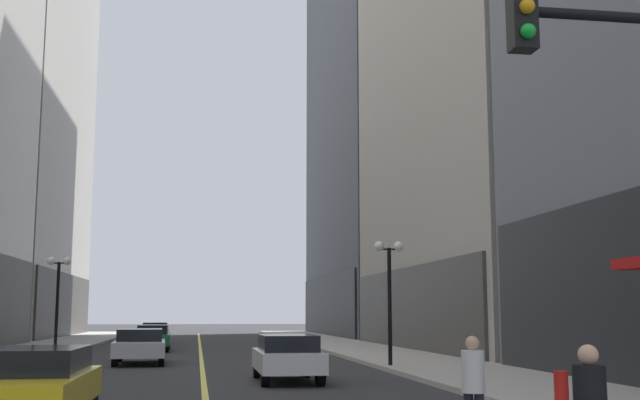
# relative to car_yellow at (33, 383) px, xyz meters

# --- Properties ---
(ground_plane) EXTENTS (200.00, 200.00, 0.00)m
(ground_plane) POSITION_rel_car_yellow_xyz_m (3.05, 25.57, -0.72)
(ground_plane) COLOR #2D2D30
(sidewalk_left) EXTENTS (4.50, 78.00, 0.15)m
(sidewalk_left) POSITION_rel_car_yellow_xyz_m (-5.20, 25.57, -0.65)
(sidewalk_left) COLOR #ADA8A0
(sidewalk_left) RESTS_ON ground
(sidewalk_right) EXTENTS (4.50, 78.00, 0.15)m
(sidewalk_right) POSITION_rel_car_yellow_xyz_m (11.30, 25.57, -0.65)
(sidewalk_right) COLOR #ADA8A0
(sidewalk_right) RESTS_ON ground
(lane_centre_stripe) EXTENTS (0.16, 70.00, 0.01)m
(lane_centre_stripe) POSITION_rel_car_yellow_xyz_m (3.05, 25.57, -0.72)
(lane_centre_stripe) COLOR #E5D64C
(lane_centre_stripe) RESTS_ON ground
(building_right_mid) EXTENTS (10.34, 24.00, 35.43)m
(building_right_mid) POSITION_rel_car_yellow_xyz_m (18.62, 25.07, 16.91)
(building_right_mid) COLOR #A8A399
(building_right_mid) RESTS_ON ground
(building_right_far) EXTENTS (11.28, 26.00, 46.52)m
(building_right_far) POSITION_rel_car_yellow_xyz_m (19.09, 50.57, 22.44)
(building_right_far) COLOR #4C515B
(building_right_far) RESTS_ON ground
(car_yellow) EXTENTS (1.85, 4.63, 1.32)m
(car_yellow) POSITION_rel_car_yellow_xyz_m (0.00, 0.00, 0.00)
(car_yellow) COLOR yellow
(car_yellow) RESTS_ON ground
(car_white) EXTENTS (1.73, 4.14, 1.32)m
(car_white) POSITION_rel_car_yellow_xyz_m (5.38, 7.88, -0.00)
(car_white) COLOR silver
(car_white) RESTS_ON ground
(car_silver) EXTENTS (2.09, 4.64, 1.32)m
(car_silver) POSITION_rel_car_yellow_xyz_m (0.68, 16.73, 0.00)
(car_silver) COLOR #B7B7BC
(car_silver) RESTS_ON ground
(car_green) EXTENTS (1.76, 4.43, 1.32)m
(car_green) POSITION_rel_car_yellow_xyz_m (0.63, 27.09, -0.00)
(car_green) COLOR #196038
(car_green) RESTS_ON ground
(car_black) EXTENTS (1.78, 4.47, 1.32)m
(car_black) POSITION_rel_car_yellow_xyz_m (0.22, 37.58, -0.00)
(car_black) COLOR black
(car_black) RESTS_ON ground
(pedestrian_in_white_shirt) EXTENTS (0.47, 0.47, 1.60)m
(pedestrian_in_white_shirt) POSITION_rel_car_yellow_xyz_m (6.84, -3.44, 0.21)
(pedestrian_in_white_shirt) COLOR black
(pedestrian_in_white_shirt) RESTS_ON ground
(street_lamp_left_far) EXTENTS (1.06, 0.36, 4.43)m
(street_lamp_left_far) POSITION_rel_car_yellow_xyz_m (-3.35, 22.14, 2.54)
(street_lamp_left_far) COLOR black
(street_lamp_left_far) RESTS_ON ground
(street_lamp_right_mid) EXTENTS (1.06, 0.36, 4.43)m
(street_lamp_right_mid) POSITION_rel_car_yellow_xyz_m (9.45, 12.24, 2.54)
(street_lamp_right_mid) COLOR black
(street_lamp_right_mid) RESTS_ON ground
(fire_hydrant_right) EXTENTS (0.28, 0.28, 0.80)m
(fire_hydrant_right) POSITION_rel_car_yellow_xyz_m (9.95, 0.23, -0.32)
(fire_hydrant_right) COLOR red
(fire_hydrant_right) RESTS_ON ground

